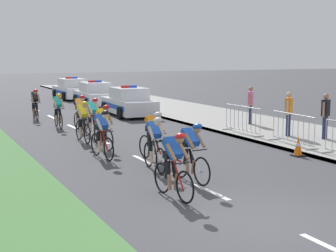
# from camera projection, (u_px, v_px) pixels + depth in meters

# --- Properties ---
(ground_plane) EXTENTS (160.00, 160.00, 0.00)m
(ground_plane) POSITION_uv_depth(u_px,v_px,m) (278.00, 223.00, 9.79)
(ground_plane) COLOR #424247
(sidewalk_slab) EXTENTS (4.89, 60.00, 0.12)m
(sidewalk_slab) POSITION_uv_depth(u_px,v_px,m) (219.00, 118.00, 25.41)
(sidewalk_slab) COLOR gray
(sidewalk_slab) RESTS_ON ground
(kerb_edge) EXTENTS (0.16, 60.00, 0.13)m
(kerb_edge) POSITION_uv_depth(u_px,v_px,m) (177.00, 121.00, 24.39)
(kerb_edge) COLOR #9E9E99
(kerb_edge) RESTS_ON ground
(lane_markings_centre) EXTENTS (0.14, 25.60, 0.01)m
(lane_markings_centre) POSITION_uv_depth(u_px,v_px,m) (102.00, 140.00, 19.14)
(lane_markings_centre) COLOR white
(lane_markings_centre) RESTS_ON ground
(cyclist_lead) EXTENTS (0.44, 1.72, 1.56)m
(cyclist_lead) POSITION_uv_depth(u_px,v_px,m) (174.00, 164.00, 11.36)
(cyclist_lead) COLOR black
(cyclist_lead) RESTS_ON ground
(cyclist_second) EXTENTS (0.44, 1.72, 1.56)m
(cyclist_second) POSITION_uv_depth(u_px,v_px,m) (191.00, 151.00, 12.83)
(cyclist_second) COLOR black
(cyclist_second) RESTS_ON ground
(cyclist_third) EXTENTS (0.44, 1.72, 1.56)m
(cyclist_third) POSITION_uv_depth(u_px,v_px,m) (155.00, 143.00, 14.08)
(cyclist_third) COLOR black
(cyclist_third) RESTS_ON ground
(cyclist_fourth) EXTENTS (0.45, 1.72, 1.56)m
(cyclist_fourth) POSITION_uv_depth(u_px,v_px,m) (153.00, 135.00, 15.37)
(cyclist_fourth) COLOR black
(cyclist_fourth) RESTS_ON ground
(cyclist_fifth) EXTENTS (0.44, 1.72, 1.56)m
(cyclist_fifth) POSITION_uv_depth(u_px,v_px,m) (102.00, 133.00, 15.76)
(cyclist_fifth) COLOR black
(cyclist_fifth) RESTS_ON ground
(cyclist_sixth) EXTENTS (0.43, 1.72, 1.56)m
(cyclist_sixth) POSITION_uv_depth(u_px,v_px,m) (103.00, 126.00, 17.43)
(cyclist_sixth) COLOR black
(cyclist_sixth) RESTS_ON ground
(cyclist_seventh) EXTENTS (0.44, 1.72, 1.56)m
(cyclist_seventh) POSITION_uv_depth(u_px,v_px,m) (93.00, 116.00, 20.02)
(cyclist_seventh) COLOR black
(cyclist_seventh) RESTS_ON ground
(cyclist_eighth) EXTENTS (0.42, 1.72, 1.56)m
(cyclist_eighth) POSITION_uv_depth(u_px,v_px,m) (83.00, 121.00, 18.72)
(cyclist_eighth) COLOR black
(cyclist_eighth) RESTS_ON ground
(cyclist_ninth) EXTENTS (0.42, 1.72, 1.56)m
(cyclist_ninth) POSITION_uv_depth(u_px,v_px,m) (80.00, 112.00, 21.46)
(cyclist_ninth) COLOR black
(cyclist_ninth) RESTS_ON ground
(cyclist_tenth) EXTENTS (0.43, 1.72, 1.56)m
(cyclist_tenth) POSITION_uv_depth(u_px,v_px,m) (58.00, 110.00, 22.32)
(cyclist_tenth) COLOR black
(cyclist_tenth) RESTS_ON ground
(cyclist_eleventh) EXTENTS (0.43, 1.72, 1.56)m
(cyclist_eleventh) POSITION_uv_depth(u_px,v_px,m) (35.00, 104.00, 25.01)
(cyclist_eleventh) COLOR black
(cyclist_eleventh) RESTS_ON ground
(police_car_nearest) EXTENTS (2.13, 4.47, 1.59)m
(police_car_nearest) POSITION_uv_depth(u_px,v_px,m) (128.00, 103.00, 26.82)
(police_car_nearest) COLOR white
(police_car_nearest) RESTS_ON ground
(police_car_second) EXTENTS (2.16, 4.48, 1.59)m
(police_car_second) POSITION_uv_depth(u_px,v_px,m) (95.00, 95.00, 31.94)
(police_car_second) COLOR white
(police_car_second) RESTS_ON ground
(police_car_third) EXTENTS (2.00, 4.40, 1.59)m
(police_car_third) POSITION_uv_depth(u_px,v_px,m) (71.00, 90.00, 36.75)
(police_car_third) COLOR white
(police_car_third) RESTS_ON ground
(crowd_barrier_middle) EXTENTS (0.62, 2.32, 1.07)m
(crowd_barrier_middle) POSITION_uv_depth(u_px,v_px,m) (293.00, 129.00, 17.53)
(crowd_barrier_middle) COLOR #B7BABF
(crowd_barrier_middle) RESTS_ON sidewalk_slab
(crowd_barrier_rear) EXTENTS (0.52, 2.32, 1.07)m
(crowd_barrier_rear) POSITION_uv_depth(u_px,v_px,m) (243.00, 120.00, 20.11)
(crowd_barrier_rear) COLOR #B7BABF
(crowd_barrier_rear) RESTS_ON sidewalk_slab
(traffic_cone_near) EXTENTS (0.36, 0.36, 0.64)m
(traffic_cone_near) POSITION_uv_depth(u_px,v_px,m) (298.00, 146.00, 16.17)
(traffic_cone_near) COLOR black
(traffic_cone_near) RESTS_ON ground
(spectator_closest) EXTENTS (0.50, 0.36, 1.68)m
(spectator_closest) POSITION_uv_depth(u_px,v_px,m) (326.00, 113.00, 18.65)
(spectator_closest) COLOR #23284C
(spectator_closest) RESTS_ON sidewalk_slab
(spectator_middle) EXTENTS (0.40, 0.44, 1.68)m
(spectator_middle) POSITION_uv_depth(u_px,v_px,m) (251.00, 102.00, 22.67)
(spectator_middle) COLOR #23284C
(spectator_middle) RESTS_ON sidewalk_slab
(spectator_back) EXTENTS (0.46, 0.39, 1.68)m
(spectator_back) POSITION_uv_depth(u_px,v_px,m) (289.00, 111.00, 19.35)
(spectator_back) COLOR #23284C
(spectator_back) RESTS_ON sidewalk_slab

